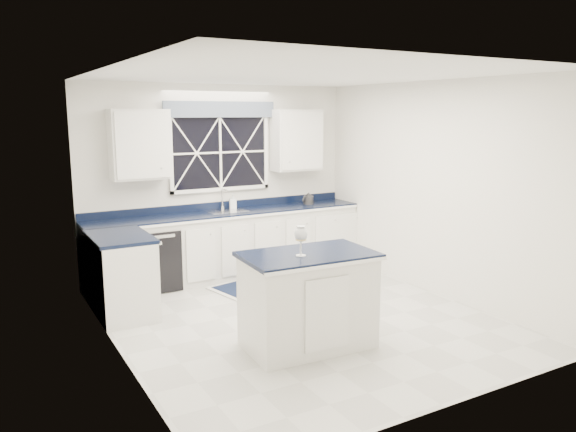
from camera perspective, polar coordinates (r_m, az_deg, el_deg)
ground at (r=6.48m, az=1.21°, el=-10.38°), size 4.50×4.50×0.00m
back_wall at (r=8.12m, az=-6.96°, el=3.63°), size 4.00×0.10×2.70m
base_cabinets at (r=7.74m, az=-7.73°, el=-3.51°), size 3.99×1.60×0.90m
countertop at (r=7.91m, az=-6.04°, el=0.32°), size 3.98×0.64×0.04m
dishwasher at (r=7.66m, az=-13.54°, el=-4.16°), size 0.60×0.58×0.82m
window at (r=8.04m, az=-6.90°, el=7.00°), size 1.65×0.09×1.26m
upper_cabinets at (r=7.92m, az=-6.56°, el=7.46°), size 3.10×0.34×0.90m
faucet at (r=8.06m, az=-6.63°, el=1.78°), size 0.05×0.20×0.30m
island at (r=5.61m, az=2.04°, el=-8.51°), size 1.33×0.85×0.96m
rug at (r=7.64m, az=-3.38°, el=-7.03°), size 1.26×0.92×0.02m
kettle at (r=8.49m, az=2.07°, el=1.75°), size 0.24×0.19×0.18m
wine_glass at (r=5.30m, az=1.32°, el=-1.97°), size 0.12×0.12×0.29m
soap_bottle at (r=8.16m, az=-5.64°, el=1.51°), size 0.11×0.11×0.21m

